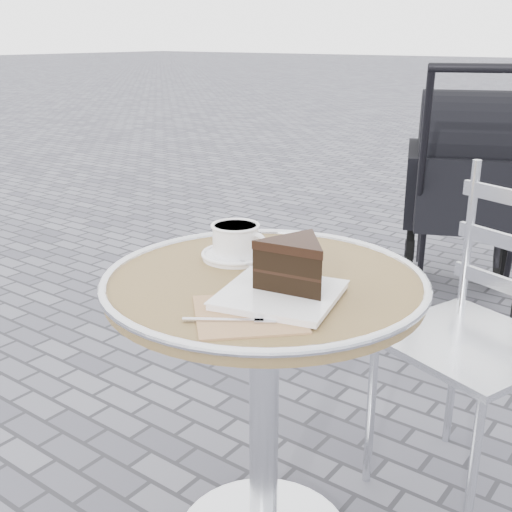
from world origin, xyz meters
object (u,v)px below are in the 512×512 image
Objects in this scene: cappuccino_set at (236,243)px; baby_stroller at (466,198)px; cafe_table at (264,345)px; bistro_chair at (498,302)px; cake_plate_set at (291,271)px.

baby_stroller is at bearing 87.49° from cappuccino_set.
cappuccino_set is at bearing 152.70° from cafe_table.
bistro_chair is at bearing 42.33° from cappuccino_set.
cappuccino_set is at bearing -113.95° from bistro_chair.
cafe_table is 0.61× the size of baby_stroller.
cake_plate_set reaches higher than cappuccino_set.
cafe_table is 0.25m from cappuccino_set.
bistro_chair is at bearing 54.91° from cake_plate_set.
bistro_chair is 1.41m from baby_stroller.
cake_plate_set is at bearing -31.94° from cappuccino_set.
cake_plate_set is 0.42× the size of bistro_chair.
baby_stroller reaches higher than cake_plate_set.
cafe_table is 4.15× the size of cappuccino_set.
baby_stroller reaches higher than cafe_table.
bistro_chair is (0.35, 0.58, -0.00)m from cafe_table.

